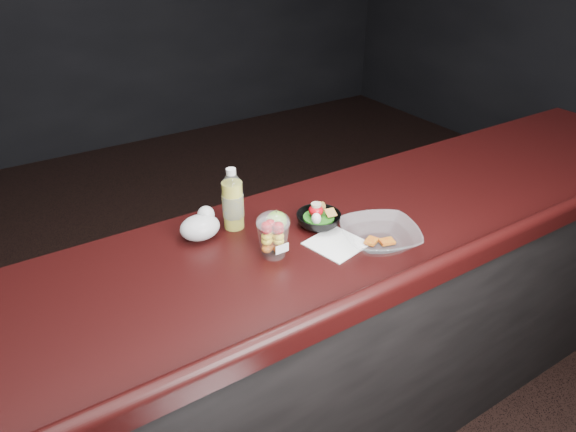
# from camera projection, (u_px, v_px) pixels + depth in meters

# --- Properties ---
(counter) EXTENTS (4.06, 0.71, 1.02)m
(counter) POSITION_uv_depth(u_px,v_px,m) (279.00, 364.00, 1.87)
(counter) COLOR black
(counter) RESTS_ON ground
(lemonade_bottle) EXTENTS (0.07, 0.07, 0.21)m
(lemonade_bottle) POSITION_uv_depth(u_px,v_px,m) (233.00, 203.00, 1.68)
(lemonade_bottle) COLOR gold
(lemonade_bottle) RESTS_ON counter
(fruit_cup) EXTENTS (0.10, 0.10, 0.15)m
(fruit_cup) POSITION_uv_depth(u_px,v_px,m) (273.00, 234.00, 1.55)
(fruit_cup) COLOR white
(fruit_cup) RESTS_ON counter
(green_apple) EXTENTS (0.07, 0.07, 0.07)m
(green_apple) POSITION_uv_depth(u_px,v_px,m) (277.00, 221.00, 1.70)
(green_apple) COLOR #33770D
(green_apple) RESTS_ON counter
(plastic_bag) EXTENTS (0.13, 0.11, 0.10)m
(plastic_bag) POSITION_uv_depth(u_px,v_px,m) (201.00, 226.00, 1.65)
(plastic_bag) COLOR silver
(plastic_bag) RESTS_ON counter
(snack_bowl) EXTENTS (0.16, 0.16, 0.08)m
(snack_bowl) POSITION_uv_depth(u_px,v_px,m) (318.00, 219.00, 1.72)
(snack_bowl) COLOR black
(snack_bowl) RESTS_ON counter
(takeout_bowl) EXTENTS (0.32, 0.32, 0.06)m
(takeout_bowl) POSITION_uv_depth(u_px,v_px,m) (380.00, 236.00, 1.62)
(takeout_bowl) COLOR silver
(takeout_bowl) RESTS_ON counter
(paper_napkin) EXTENTS (0.19, 0.19, 0.00)m
(paper_napkin) POSITION_uv_depth(u_px,v_px,m) (336.00, 244.00, 1.64)
(paper_napkin) COLOR white
(paper_napkin) RESTS_ON counter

